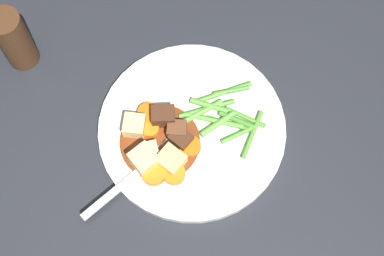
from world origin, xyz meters
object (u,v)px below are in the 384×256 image
dinner_plate (192,130)px  potato_chunk_2 (171,160)px  potato_chunk_0 (150,152)px  meat_chunk_0 (181,139)px  carrot_slice_3 (150,129)px  carrot_slice_4 (159,163)px  carrot_slice_2 (174,173)px  carrot_slice_1 (148,113)px  meat_chunk_2 (163,116)px  potato_chunk_1 (134,126)px  meat_chunk_1 (176,128)px  potato_chunk_3 (144,160)px  pepper_mill (14,40)px  fork (139,172)px  carrot_slice_0 (154,172)px  carrot_slice_5 (190,147)px

dinner_plate → potato_chunk_2: potato_chunk_2 is taller
potato_chunk_0 → meat_chunk_0: (-0.04, -0.01, -0.00)m
carrot_slice_3 → carrot_slice_4: (0.00, 0.05, -0.00)m
carrot_slice_2 → meat_chunk_0: bearing=-117.6°
potato_chunk_2 → carrot_slice_2: bearing=86.7°
carrot_slice_1 → meat_chunk_0: meat_chunk_0 is taller
carrot_slice_2 → meat_chunk_2: (-0.01, -0.08, 0.01)m
carrot_slice_1 → potato_chunk_1: 0.03m
carrot_slice_1 → meat_chunk_1: meat_chunk_1 is taller
carrot_slice_4 → potato_chunk_3: (0.02, -0.01, 0.01)m
carrot_slice_3 → pepper_mill: bearing=-48.8°
meat_chunk_0 → pepper_mill: (0.18, -0.19, 0.03)m
potato_chunk_2 → fork: 0.05m
carrot_slice_0 → carrot_slice_3: size_ratio=1.40×
carrot_slice_1 → carrot_slice_3: size_ratio=1.18×
carrot_slice_4 → potato_chunk_0: (0.01, -0.02, 0.01)m
potato_chunk_1 → carrot_slice_0: bearing=96.6°
carrot_slice_0 → carrot_slice_5: bearing=-159.0°
potato_chunk_0 → pepper_mill: 0.24m
pepper_mill → meat_chunk_2: bearing=136.6°
carrot_slice_0 → meat_chunk_0: size_ratio=1.26×
carrot_slice_0 → meat_chunk_1: (-0.05, -0.05, 0.00)m
meat_chunk_0 → carrot_slice_0: bearing=35.9°
carrot_slice_2 → potato_chunk_2: potato_chunk_2 is taller
dinner_plate → carrot_slice_5: bearing=68.1°
carrot_slice_5 → meat_chunk_1: size_ratio=1.14×
potato_chunk_2 → carrot_slice_0: bearing=16.8°
potato_chunk_2 → pepper_mill: pepper_mill is taller
carrot_slice_2 → carrot_slice_4: carrot_slice_2 is taller
potato_chunk_2 → meat_chunk_0: bearing=-129.0°
carrot_slice_0 → potato_chunk_0: size_ratio=1.46×
carrot_slice_0 → potato_chunk_1: size_ratio=1.20×
carrot_slice_2 → carrot_slice_3: size_ratio=1.24×
fork → pepper_mill: pepper_mill is taller
carrot_slice_3 → meat_chunk_1: size_ratio=0.96×
fork → potato_chunk_1: bearing=-100.0°
dinner_plate → carrot_slice_5: 0.03m
potato_chunk_0 → fork: bearing=43.9°
carrot_slice_2 → potato_chunk_2: 0.02m
carrot_slice_3 → fork: (0.03, 0.05, -0.00)m
dinner_plate → carrot_slice_3: 0.06m
carrot_slice_5 → pepper_mill: size_ratio=0.28×
carrot_slice_0 → carrot_slice_4: size_ratio=1.32×
potato_chunk_1 → meat_chunk_2: meat_chunk_2 is taller
carrot_slice_3 → carrot_slice_5: size_ratio=0.84×
potato_chunk_0 → dinner_plate: bearing=-163.4°
meat_chunk_0 → potato_chunk_3: bearing=16.8°
dinner_plate → potato_chunk_1: (0.07, -0.02, 0.02)m
carrot_slice_2 → pepper_mill: pepper_mill is taller
carrot_slice_4 → dinner_plate: bearing=-147.2°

